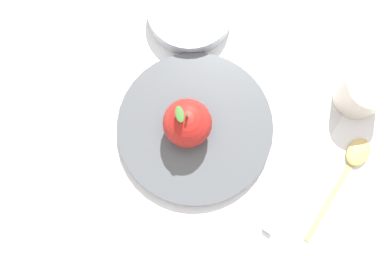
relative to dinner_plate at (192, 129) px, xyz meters
The scene contains 7 objects.
ground_plane 0.03m from the dinner_plate, 169.96° to the right, with size 2.40×2.40×0.00m, color silver.
dinner_plate is the anchor object (origin of this frame).
apple 0.04m from the dinner_plate, ahead, with size 0.07×0.07×0.08m.
side_bowl 0.20m from the dinner_plate, 74.16° to the right, with size 0.14×0.14×0.03m.
cup 0.26m from the dinner_plate, 154.24° to the right, with size 0.07×0.07×0.07m.
knife 0.17m from the dinner_plate, 166.69° to the left, with size 0.09×0.21×0.01m.
spoon 0.25m from the dinner_plate, behind, with size 0.08×0.18×0.01m.
Camera 1 is at (-0.00, 0.13, 0.63)m, focal length 38.00 mm.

